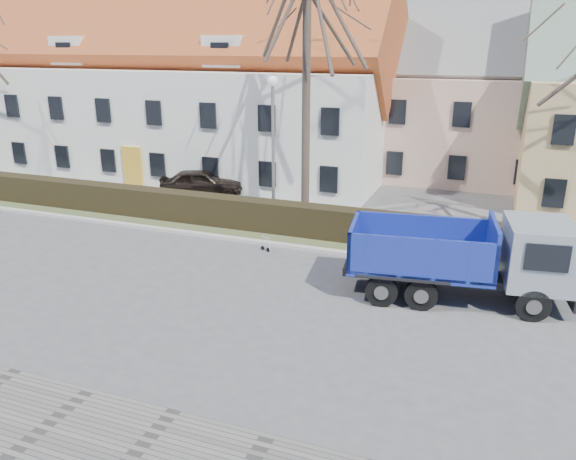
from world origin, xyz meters
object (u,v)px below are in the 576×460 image
at_px(parked_car_a, 201,183).
at_px(streetlight, 273,153).
at_px(dump_truck, 449,257).
at_px(cart_frame, 262,242).

bearing_deg(parked_car_a, streetlight, -145.53).
distance_m(dump_truck, streetlight, 9.45).
height_order(dump_truck, parked_car_a, dump_truck).
relative_size(cart_frame, parked_car_a, 0.17).
bearing_deg(parked_car_a, cart_frame, -160.49).
xyz_separation_m(dump_truck, streetlight, (-7.85, 4.92, 1.86)).
xyz_separation_m(dump_truck, cart_frame, (-7.14, 1.90, -1.05)).
height_order(dump_truck, cart_frame, dump_truck).
height_order(streetlight, parked_car_a, streetlight).
height_order(dump_truck, streetlight, streetlight).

